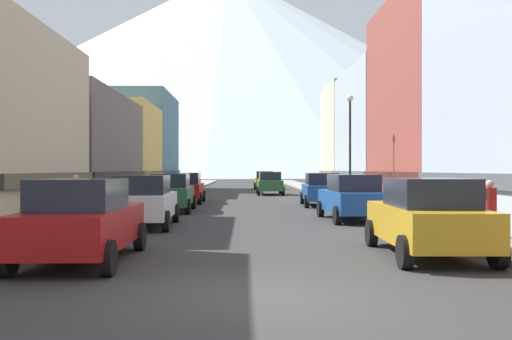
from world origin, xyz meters
The scene contains 26 objects.
ground_plane centered at (0.00, 0.00, 0.00)m, with size 400.00×400.00×0.00m, color #303030.
sidewalk_left centered at (-6.25, 35.00, 0.07)m, with size 2.50×100.00×0.15m, color gray.
sidewalk_right centered at (6.25, 35.00, 0.07)m, with size 2.50×100.00×0.15m, color gray.
storefront_left_2 centered at (-12.02, 23.93, 3.06)m, with size 9.35×12.94×6.36m.
storefront_left_3 centered at (-11.51, 35.12, 3.39)m, with size 8.32×9.28×7.05m.
storefront_left_4 centered at (-12.21, 45.81, 4.48)m, with size 9.71×11.38×9.29m.
storefront_right_2 centered at (10.61, 21.43, 5.49)m, with size 6.52×11.15×11.35m.
storefront_right_3 centered at (11.21, 33.54, 4.65)m, with size 7.73×12.66×9.63m.
storefront_right_4 centered at (11.52, 44.41, 4.85)m, with size 8.33×8.51×10.03m.
car_left_0 centered at (-3.80, 3.23, 0.90)m, with size 2.10×4.42×1.78m.
car_left_1 centered at (-3.80, 10.47, 0.90)m, with size 2.18×4.45×1.78m.
car_left_2 centered at (-3.80, 17.41, 0.90)m, with size 2.15×4.44×1.78m.
car_left_3 centered at (-3.80, 24.07, 0.90)m, with size 2.11×4.42×1.78m.
car_right_0 centered at (3.80, 3.86, 0.90)m, with size 2.16×4.45×1.78m.
car_right_1 centered at (3.80, 12.72, 0.90)m, with size 2.25×4.48×1.78m.
car_right_2 centered at (3.80, 21.25, 0.90)m, with size 2.20×4.46×1.78m.
car_driving_0 centered at (1.60, 47.01, 0.90)m, with size 2.06×4.40×1.78m.
car_driving_1 centered at (1.60, 34.59, 0.90)m, with size 2.06×4.40×1.78m.
parking_meter_near centered at (5.75, 5.37, 1.01)m, with size 0.14×0.10×1.33m.
trash_bin_right centered at (6.35, 8.48, 0.64)m, with size 0.59×0.59×0.98m.
potted_plant_0 centered at (7.00, 15.25, 0.62)m, with size 0.54×0.54×0.87m.
potted_plant_2 centered at (-7.00, 10.45, 0.70)m, with size 0.73×0.73×1.00m.
pedestrian_0 centered at (6.25, 6.16, 0.86)m, with size 0.36×0.36×1.54m.
pedestrian_1 centered at (-6.25, 10.85, 0.91)m, with size 0.36×0.36×1.64m.
streetlamp_right centered at (5.35, 21.28, 3.99)m, with size 0.36×0.36×5.86m.
mountain_backdrop centered at (-8.46, 260.00, 48.80)m, with size 312.96×312.96×97.60m, color silver.
Camera 1 is at (-0.33, -8.65, 1.98)m, focal length 39.02 mm.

